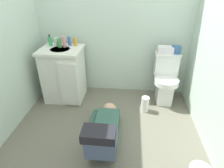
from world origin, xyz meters
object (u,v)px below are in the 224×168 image
Objects in this scene: tissue_box at (165,50)px; paper_towel_roll at (145,104)px; soap_dispenser at (50,41)px; toiletry_bag at (176,50)px; bottle_green at (59,43)px; faucet at (63,42)px; bottle_amber at (75,42)px; person_plumber at (104,131)px; bottle_pink at (64,42)px; bottle_clear at (56,42)px; bottle_blue at (69,41)px; vanity_cabinet at (64,74)px; toilet at (165,79)px.

tissue_box is 0.96× the size of paper_towel_roll.
soap_dispenser reaches higher than tissue_box.
bottle_green is at bearing -176.41° from toiletry_bag.
bottle_green is 1.52m from paper_towel_roll.
bottle_amber is (0.18, 0.02, 0.01)m from faucet.
person_plumber is 7.72× the size of bottle_green.
paper_towel_roll is at bearing -20.94° from bottle_amber.
bottle_clear is at bearing 167.75° from bottle_pink.
bottle_green reaches higher than toiletry_bag.
bottle_blue is at bearing 16.48° from bottle_clear.
vanity_cabinet is 4.94× the size of soap_dispenser.
bottle_green is (-1.68, -0.11, 0.08)m from toiletry_bag.
toiletry_bag reaches higher than vanity_cabinet.
faucet is 0.81× the size of toiletry_bag.
toilet is at bearing -2.72° from faucet.
vanity_cabinet is 5.21× the size of bottle_pink.
tissue_box is 1.33× the size of soap_dispenser.
tissue_box is at bearing 2.10° from bottle_clear.
soap_dispenser is (-1.69, -0.04, 0.09)m from tissue_box.
toiletry_bag is at bearing 49.84° from person_plumber.
bottle_green reaches higher than paper_towel_roll.
toiletry_bag is (0.15, 0.00, 0.01)m from tissue_box.
tissue_box is at bearing 3.94° from bottle_green.
toiletry_bag is 0.79× the size of bottle_pink.
bottle_amber reaches higher than toiletry_bag.
bottle_green is (0.07, -0.05, 0.01)m from bottle_clear.
soap_dispenser is at bearing 157.79° from bottle_green.
bottle_blue is at bearing 121.38° from person_plumber.
toiletry_bag is 0.90m from paper_towel_roll.
tissue_box is at bearing 58.12° from paper_towel_roll.
vanity_cabinet is 0.77× the size of person_plumber.
tissue_box is 0.84m from paper_towel_roll.
bottle_blue is (-0.65, 1.07, 0.71)m from person_plumber.
toiletry_bag reaches higher than paper_towel_roll.
bottle_pink is (0.04, 0.08, 0.48)m from vanity_cabinet.
toiletry_bag is at bearing 0.00° from tissue_box.
bottle_amber is at bearing 12.21° from bottle_clear.
bottle_green reaches higher than person_plumber.
bottle_clear is at bearing 165.26° from paper_towel_roll.
soap_dispenser reaches higher than bottle_clear.
faucet is 0.45× the size of tissue_box.
soap_dispenser is 1.20× the size of bottle_green.
bottle_pink is 0.69× the size of paper_towel_roll.
faucet is at bearing -174.71° from bottle_amber.
bottle_amber is at bearing -179.97° from tissue_box.
toilet is at bearing -1.13° from bottle_clear.
toilet is 0.91× the size of vanity_cabinet.
bottle_blue reaches higher than tissue_box.
bottle_clear is at bearing -178.08° from toiletry_bag.
toilet is 1.28m from person_plumber.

